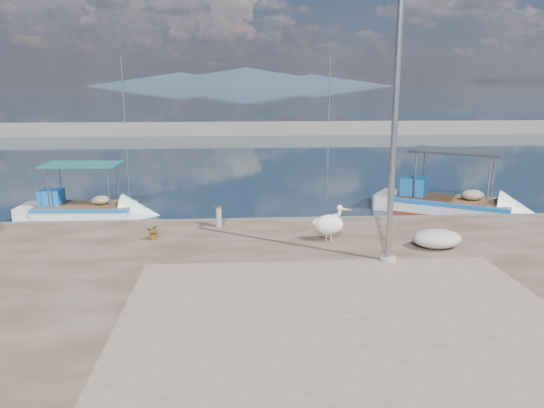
{
  "coord_description": "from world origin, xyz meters",
  "views": [
    {
      "loc": [
        -1.07,
        -12.71,
        5.13
      ],
      "look_at": [
        0.0,
        3.8,
        1.3
      ],
      "focal_mm": 35.0,
      "sensor_mm": 36.0,
      "label": 1
    }
  ],
  "objects_px": {
    "lamp_post": "(394,136)",
    "bollard_near": "(219,215)",
    "boat_left": "(85,212)",
    "pelican": "(330,224)",
    "boat_right": "(450,207)"
  },
  "relations": [
    {
      "from": "lamp_post",
      "to": "bollard_near",
      "type": "distance_m",
      "value": 6.52
    },
    {
      "from": "boat_left",
      "to": "pelican",
      "type": "bearing_deg",
      "value": -29.04
    },
    {
      "from": "lamp_post",
      "to": "bollard_near",
      "type": "bearing_deg",
      "value": 141.59
    },
    {
      "from": "boat_right",
      "to": "pelican",
      "type": "bearing_deg",
      "value": -106.9
    },
    {
      "from": "boat_right",
      "to": "bollard_near",
      "type": "bearing_deg",
      "value": -128.4
    },
    {
      "from": "lamp_post",
      "to": "boat_left",
      "type": "bearing_deg",
      "value": 144.01
    },
    {
      "from": "pelican",
      "to": "bollard_near",
      "type": "bearing_deg",
      "value": 165.18
    },
    {
      "from": "lamp_post",
      "to": "boat_right",
      "type": "bearing_deg",
      "value": 56.87
    },
    {
      "from": "lamp_post",
      "to": "bollard_near",
      "type": "xyz_separation_m",
      "value": [
        -4.58,
        3.63,
        -2.91
      ]
    },
    {
      "from": "boat_right",
      "to": "bollard_near",
      "type": "xyz_separation_m",
      "value": [
        -9.09,
        -3.29,
        0.66
      ]
    },
    {
      "from": "boat_left",
      "to": "boat_right",
      "type": "relative_size",
      "value": 0.82
    },
    {
      "from": "pelican",
      "to": "lamp_post",
      "type": "xyz_separation_m",
      "value": [
        1.24,
        -1.84,
        2.78
      ]
    },
    {
      "from": "boat_left",
      "to": "bollard_near",
      "type": "bearing_deg",
      "value": -31.1
    },
    {
      "from": "lamp_post",
      "to": "bollard_near",
      "type": "height_order",
      "value": "lamp_post"
    },
    {
      "from": "boat_left",
      "to": "bollard_near",
      "type": "relative_size",
      "value": 7.14
    }
  ]
}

